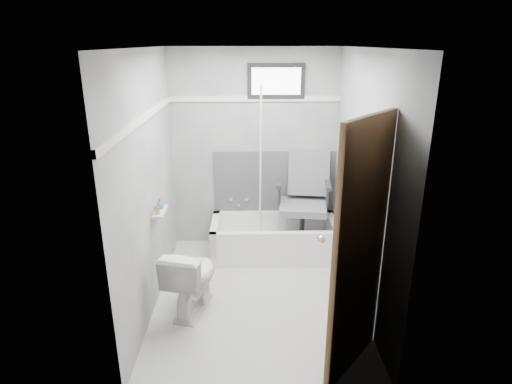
{
  "coord_description": "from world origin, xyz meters",
  "views": [
    {
      "loc": [
        -0.08,
        -3.76,
        2.45
      ],
      "look_at": [
        0.0,
        0.35,
        1.0
      ],
      "focal_mm": 30.0,
      "sensor_mm": 36.0,
      "label": 1
    }
  ],
  "objects_px": {
    "soap_bottle_a": "(157,208)",
    "soap_bottle_b": "(160,204)",
    "office_chair": "(303,200)",
    "toilet": "(192,278)",
    "bathtub": "(274,237)",
    "door": "(408,272)"
  },
  "relations": [
    {
      "from": "toilet",
      "to": "soap_bottle_a",
      "type": "height_order",
      "value": "soap_bottle_a"
    },
    {
      "from": "soap_bottle_a",
      "to": "soap_bottle_b",
      "type": "distance_m",
      "value": 0.14
    },
    {
      "from": "toilet",
      "to": "door",
      "type": "xyz_separation_m",
      "value": [
        1.6,
        -1.07,
        0.67
      ]
    },
    {
      "from": "door",
      "to": "soap_bottle_a",
      "type": "distance_m",
      "value": 2.31
    },
    {
      "from": "bathtub",
      "to": "toilet",
      "type": "xyz_separation_m",
      "value": [
        -0.85,
        -1.14,
        0.12
      ]
    },
    {
      "from": "office_chair",
      "to": "door",
      "type": "relative_size",
      "value": 0.56
    },
    {
      "from": "toilet",
      "to": "bathtub",
      "type": "bearing_deg",
      "value": -111.64
    },
    {
      "from": "office_chair",
      "to": "door",
      "type": "bearing_deg",
      "value": -72.24
    },
    {
      "from": "door",
      "to": "soap_bottle_b",
      "type": "height_order",
      "value": "door"
    },
    {
      "from": "door",
      "to": "toilet",
      "type": "bearing_deg",
      "value": 146.17
    },
    {
      "from": "bathtub",
      "to": "office_chair",
      "type": "distance_m",
      "value": 0.58
    },
    {
      "from": "bathtub",
      "to": "toilet",
      "type": "height_order",
      "value": "toilet"
    },
    {
      "from": "bathtub",
      "to": "door",
      "type": "bearing_deg",
      "value": -71.25
    },
    {
      "from": "office_chair",
      "to": "toilet",
      "type": "xyz_separation_m",
      "value": [
        -1.19,
        -1.17,
        -0.34
      ]
    },
    {
      "from": "door",
      "to": "soap_bottle_a",
      "type": "xyz_separation_m",
      "value": [
        -1.92,
        1.28,
        -0.03
      ]
    },
    {
      "from": "office_chair",
      "to": "soap_bottle_b",
      "type": "xyz_separation_m",
      "value": [
        -1.51,
        -0.82,
        0.28
      ]
    },
    {
      "from": "bathtub",
      "to": "toilet",
      "type": "distance_m",
      "value": 1.43
    },
    {
      "from": "soap_bottle_a",
      "to": "soap_bottle_b",
      "type": "height_order",
      "value": "soap_bottle_a"
    },
    {
      "from": "soap_bottle_a",
      "to": "toilet",
      "type": "bearing_deg",
      "value": -33.13
    },
    {
      "from": "bathtub",
      "to": "office_chair",
      "type": "xyz_separation_m",
      "value": [
        0.34,
        0.03,
        0.47
      ]
    },
    {
      "from": "toilet",
      "to": "soap_bottle_b",
      "type": "xyz_separation_m",
      "value": [
        -0.32,
        0.35,
        0.62
      ]
    },
    {
      "from": "toilet",
      "to": "door",
      "type": "bearing_deg",
      "value": 161.29
    }
  ]
}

